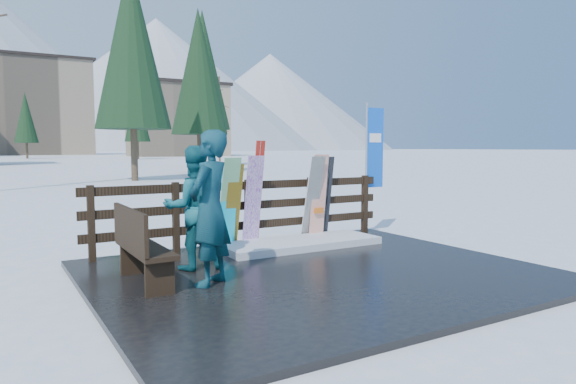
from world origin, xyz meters
TOP-DOWN VIEW (x-y plane):
  - ground at (0.00, 0.00)m, footprint 700.00×700.00m
  - deck at (0.00, 0.00)m, footprint 6.00×5.00m
  - fence at (0.00, 2.20)m, footprint 5.60×0.10m
  - snow_patch at (0.70, 1.60)m, footprint 2.81×1.00m
  - bench at (-2.33, 0.53)m, footprint 0.41×1.50m
  - snowboard_0 at (-0.47, 1.98)m, footprint 0.28×0.24m
  - snowboard_1 at (-0.47, 1.98)m, footprint 0.29×0.43m
  - snowboard_2 at (-0.39, 1.98)m, footprint 0.26×0.36m
  - snowboard_3 at (-0.01, 1.98)m, footprint 0.30×0.30m
  - snowboard_4 at (1.20, 1.98)m, footprint 0.29×0.41m
  - snowboard_5 at (1.34, 1.98)m, footprint 0.30×0.22m
  - ski_pair_a at (0.10, 2.05)m, footprint 0.17×0.32m
  - ski_pair_b at (1.57, 2.05)m, footprint 0.17×0.25m
  - rental_flag at (2.83, 2.25)m, footprint 0.45×0.04m
  - person_front at (-1.56, 0.10)m, footprint 0.83×0.80m
  - person_back at (-1.43, 1.00)m, footprint 0.93×0.77m
  - resort_buildings at (1.03, 115.41)m, footprint 73.00×87.60m
  - trees at (3.82, 48.04)m, footprint 42.15×68.92m

SIDE VIEW (x-z plane):
  - ground at x=0.00m, z-range 0.00..0.00m
  - deck at x=0.00m, z-range 0.00..0.08m
  - snow_patch at x=0.70m, z-range 0.08..0.20m
  - bench at x=-2.33m, z-range 0.11..1.08m
  - fence at x=0.00m, z-range 0.16..1.31m
  - snowboard_2 at x=-0.39m, z-range 0.08..1.52m
  - snowboard_0 at x=-0.47m, z-range 0.08..1.54m
  - ski_pair_b at x=1.57m, z-range 0.08..1.62m
  - snowboard_1 at x=-0.47m, z-range 0.08..1.63m
  - snowboard_4 at x=1.20m, z-range 0.08..1.63m
  - snowboard_3 at x=-0.01m, z-range 0.08..1.65m
  - snowboard_5 at x=1.34m, z-range 0.08..1.66m
  - person_back at x=-1.43m, z-range 0.08..1.82m
  - ski_pair_a at x=0.10m, z-range 0.08..1.90m
  - person_front at x=-1.56m, z-range 0.08..2.01m
  - rental_flag at x=2.83m, z-range 0.39..2.99m
  - trees at x=3.82m, z-range -1.10..12.68m
  - resort_buildings at x=1.03m, z-range -1.49..21.11m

